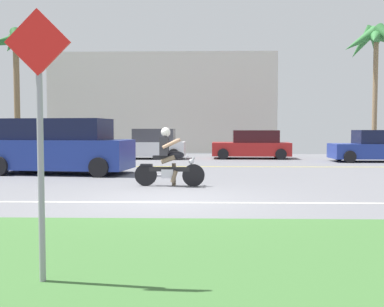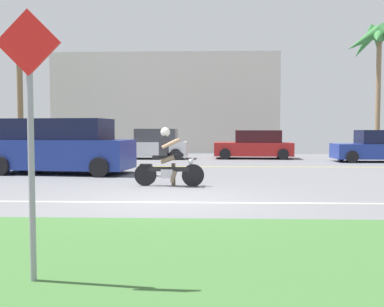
# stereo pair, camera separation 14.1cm
# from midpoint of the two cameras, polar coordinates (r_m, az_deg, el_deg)

# --- Properties ---
(ground) EXTENTS (56.00, 30.00, 0.04)m
(ground) POSITION_cam_midpoint_polar(r_m,az_deg,el_deg) (12.46, -1.65, -3.97)
(ground) COLOR slate
(grass_median) EXTENTS (56.00, 3.80, 0.06)m
(grass_median) POSITION_cam_midpoint_polar(r_m,az_deg,el_deg) (5.50, -6.61, -12.60)
(grass_median) COLOR #3D6B33
(grass_median) RESTS_ON ground
(lane_line_near) EXTENTS (50.40, 0.12, 0.01)m
(lane_line_near) POSITION_cam_midpoint_polar(r_m,az_deg,el_deg) (9.21, -3.00, -6.35)
(lane_line_near) COLOR silver
(lane_line_near) RESTS_ON ground
(lane_line_far) EXTENTS (50.40, 0.12, 0.01)m
(lane_line_far) POSITION_cam_midpoint_polar(r_m,az_deg,el_deg) (17.99, -0.48, -1.71)
(lane_line_far) COLOR yellow
(lane_line_far) RESTS_ON ground
(motorcyclist) EXTENTS (1.89, 0.62, 1.58)m
(motorcyclist) POSITION_cam_midpoint_polar(r_m,az_deg,el_deg) (11.78, -2.74, -1.02)
(motorcyclist) COLOR black
(motorcyclist) RESTS_ON ground
(suv_nearby) EXTENTS (5.08, 2.60, 1.89)m
(suv_nearby) POSITION_cam_midpoint_polar(r_m,az_deg,el_deg) (15.79, -16.43, 0.83)
(suv_nearby) COLOR navy
(suv_nearby) RESTS_ON ground
(parked_car_0) EXTENTS (4.25, 2.18, 1.68)m
(parked_car_0) POSITION_cam_midpoint_polar(r_m,az_deg,el_deg) (23.70, -19.38, 1.15)
(parked_car_0) COLOR #2D663D
(parked_car_0) RESTS_ON ground
(parked_car_1) EXTENTS (3.64, 2.03, 1.56)m
(parked_car_1) POSITION_cam_midpoint_polar(r_m,az_deg,el_deg) (22.98, -4.84, 1.14)
(parked_car_1) COLOR silver
(parked_car_1) RESTS_ON ground
(parked_car_2) EXTENTS (4.11, 2.18, 1.48)m
(parked_car_2) POSITION_cam_midpoint_polar(r_m,az_deg,el_deg) (23.28, 8.28, 1.07)
(parked_car_2) COLOR #AD1E1E
(parked_car_2) RESTS_ON ground
(parked_car_3) EXTENTS (4.22, 1.81, 1.50)m
(parked_car_3) POSITION_cam_midpoint_polar(r_m,az_deg,el_deg) (22.50, 23.48, 0.79)
(parked_car_3) COLOR navy
(parked_car_3) RESTS_ON ground
(palm_tree_0) EXTENTS (3.85, 3.81, 7.36)m
(palm_tree_0) POSITION_cam_midpoint_polar(r_m,az_deg,el_deg) (26.82, 23.24, 12.93)
(palm_tree_0) COLOR #846B4C
(palm_tree_0) RESTS_ON ground
(palm_tree_1) EXTENTS (3.54, 3.29, 7.38)m
(palm_tree_1) POSITION_cam_midpoint_polar(r_m,az_deg,el_deg) (28.07, -21.47, 12.41)
(palm_tree_1) COLOR brown
(palm_tree_1) RESTS_ON ground
(street_sign) EXTENTS (0.62, 0.06, 2.64)m
(street_sign) POSITION_cam_midpoint_polar(r_m,az_deg,el_deg) (4.41, -19.43, 4.08)
(street_sign) COLOR gray
(street_sign) RESTS_ON ground
(building_far) EXTENTS (14.92, 4.00, 6.54)m
(building_far) POSITION_cam_midpoint_polar(r_m,az_deg,el_deg) (30.51, -3.13, 6.41)
(building_far) COLOR beige
(building_far) RESTS_ON ground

